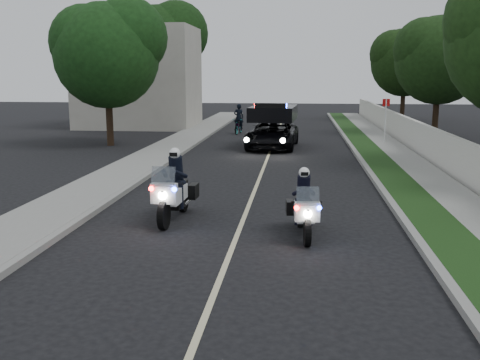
% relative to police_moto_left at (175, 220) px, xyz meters
% --- Properties ---
extents(ground, '(120.00, 120.00, 0.00)m').
position_rel_police_moto_left_xyz_m(ground, '(1.79, -1.13, 0.00)').
color(ground, black).
rests_on(ground, ground).
extents(curb_right, '(0.20, 60.00, 0.15)m').
position_rel_police_moto_left_xyz_m(curb_right, '(5.89, 8.87, 0.07)').
color(curb_right, gray).
rests_on(curb_right, ground).
extents(grass_verge, '(1.20, 60.00, 0.16)m').
position_rel_police_moto_left_xyz_m(grass_verge, '(6.59, 8.87, 0.08)').
color(grass_verge, '#193814').
rests_on(grass_verge, ground).
extents(sidewalk_right, '(1.40, 60.00, 0.16)m').
position_rel_police_moto_left_xyz_m(sidewalk_right, '(7.89, 8.87, 0.08)').
color(sidewalk_right, gray).
rests_on(sidewalk_right, ground).
extents(property_wall, '(0.22, 60.00, 1.50)m').
position_rel_police_moto_left_xyz_m(property_wall, '(8.89, 8.87, 0.75)').
color(property_wall, beige).
rests_on(property_wall, ground).
extents(curb_left, '(0.20, 60.00, 0.15)m').
position_rel_police_moto_left_xyz_m(curb_left, '(-2.31, 8.87, 0.07)').
color(curb_left, gray).
rests_on(curb_left, ground).
extents(sidewalk_left, '(2.00, 60.00, 0.16)m').
position_rel_police_moto_left_xyz_m(sidewalk_left, '(-3.41, 8.87, 0.08)').
color(sidewalk_left, gray).
rests_on(sidewalk_left, ground).
extents(building_far, '(8.00, 6.00, 7.00)m').
position_rel_police_moto_left_xyz_m(building_far, '(-8.21, 24.87, 3.50)').
color(building_far, '#A8A396').
rests_on(building_far, ground).
extents(lane_marking, '(0.12, 50.00, 0.01)m').
position_rel_police_moto_left_xyz_m(lane_marking, '(1.79, 8.87, 0.00)').
color(lane_marking, '#BFB78C').
rests_on(lane_marking, ground).
extents(police_moto_left, '(0.88, 2.25, 1.88)m').
position_rel_police_moto_left_xyz_m(police_moto_left, '(0.00, 0.00, 0.00)').
color(police_moto_left, silver).
rests_on(police_moto_left, ground).
extents(police_moto_right, '(0.83, 1.95, 1.61)m').
position_rel_police_moto_left_xyz_m(police_moto_right, '(3.34, -1.08, 0.00)').
color(police_moto_right, white).
rests_on(police_moto_right, ground).
extents(police_suv, '(2.72, 5.30, 2.51)m').
position_rel_police_moto_left_xyz_m(police_suv, '(1.84, 14.45, 0.00)').
color(police_suv, black).
rests_on(police_suv, ground).
extents(bicycle, '(0.83, 1.89, 0.96)m').
position_rel_police_moto_left_xyz_m(bicycle, '(-0.64, 21.06, 0.00)').
color(bicycle, black).
rests_on(bicycle, ground).
extents(cyclist, '(0.65, 0.47, 1.69)m').
position_rel_police_moto_left_xyz_m(cyclist, '(-0.64, 21.06, 0.00)').
color(cyclist, black).
rests_on(cyclist, ground).
extents(sign_post, '(0.41, 0.41, 2.53)m').
position_rel_police_moto_left_xyz_m(sign_post, '(7.79, 16.50, 0.00)').
color(sign_post, red).
rests_on(sign_post, ground).
extents(tree_right_d, '(6.51, 6.51, 8.87)m').
position_rel_police_moto_left_xyz_m(tree_right_d, '(11.50, 21.19, 0.00)').
color(tree_right_d, '#193812').
rests_on(tree_right_d, ground).
extents(tree_right_e, '(7.03, 7.03, 9.06)m').
position_rel_police_moto_left_xyz_m(tree_right_e, '(11.54, 32.45, 0.00)').
color(tree_right_e, '#183310').
rests_on(tree_right_e, ground).
extents(tree_left_near, '(6.54, 6.54, 9.09)m').
position_rel_police_moto_left_xyz_m(tree_left_near, '(-6.80, 14.51, 0.00)').
color(tree_left_near, '#184015').
rests_on(tree_left_near, ground).
extents(tree_left_far, '(8.53, 8.53, 10.99)m').
position_rel_police_moto_left_xyz_m(tree_left_far, '(-7.65, 28.59, 0.00)').
color(tree_left_far, '#153611').
rests_on(tree_left_far, ground).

